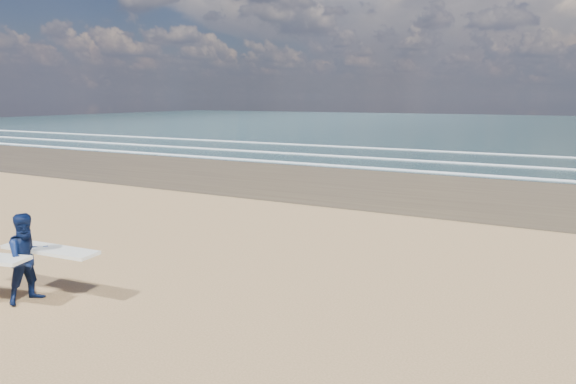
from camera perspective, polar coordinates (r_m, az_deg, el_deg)
The scene contains 1 object.
surfer_far at distance 11.53m, azimuth -26.76°, elevation -6.48°, with size 2.23×1.19×1.81m.
Camera 1 is at (8.52, -5.21, 4.06)m, focal length 32.00 mm.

